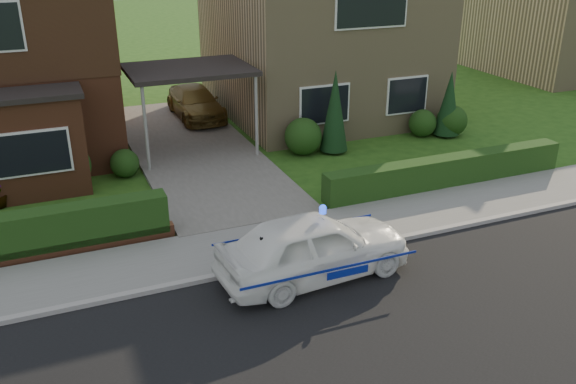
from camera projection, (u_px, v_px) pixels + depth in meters
ground at (353, 346)px, 10.61m from camera, size 120.00×120.00×0.00m
road at (353, 346)px, 10.61m from camera, size 60.00×6.00×0.02m
kerb at (286, 262)px, 13.17m from camera, size 60.00×0.16×0.12m
sidewalk at (269, 242)px, 14.07m from camera, size 60.00×2.00×0.10m
driveway at (194, 150)px, 19.92m from camera, size 3.80×12.00×0.12m
house_right at (318, 16)px, 23.07m from camera, size 7.50×8.06×7.25m
carport_link at (189, 71)px, 18.85m from camera, size 3.80×3.00×2.77m
hedge_right at (445, 187)px, 17.19m from camera, size 7.50×0.55×0.80m
shrub_left_mid at (67, 167)px, 16.83m from camera, size 1.32×1.32×1.32m
shrub_left_near at (125, 163)px, 17.74m from camera, size 0.84×0.84×0.84m
shrub_right_near at (303, 136)px, 19.47m from camera, size 1.20×1.20×1.20m
shrub_right_mid at (423, 123)px, 21.22m from camera, size 0.96×0.96×0.96m
shrub_right_far at (452, 121)px, 21.30m from camera, size 1.08×1.08×1.08m
conifer_a at (335, 114)px, 19.38m from camera, size 0.90×0.90×2.60m
conifer_b at (449, 106)px, 21.00m from camera, size 0.90×0.90×2.20m
neighbour_right at (559, 19)px, 30.19m from camera, size 6.50×7.00×5.20m
police_car at (314, 247)px, 12.49m from camera, size 3.76×4.20×1.56m
driveway_car at (195, 102)px, 22.99m from camera, size 1.63×3.89×1.12m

